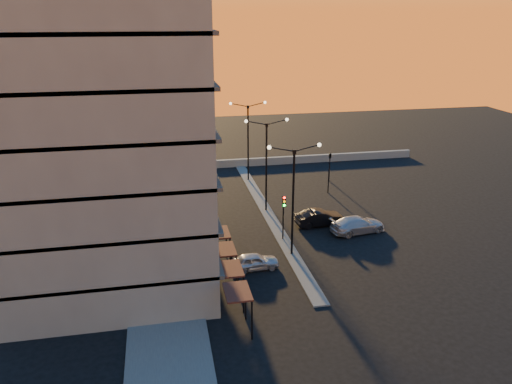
% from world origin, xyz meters
% --- Properties ---
extents(ground, '(120.00, 120.00, 0.00)m').
position_xyz_m(ground, '(0.00, 0.00, 0.00)').
color(ground, black).
rests_on(ground, ground).
extents(sidewalk_west, '(5.00, 40.00, 0.12)m').
position_xyz_m(sidewalk_west, '(-10.50, 4.00, 0.06)').
color(sidewalk_west, '#535351').
rests_on(sidewalk_west, ground).
extents(median, '(1.20, 36.00, 0.12)m').
position_xyz_m(median, '(0.00, 10.00, 0.06)').
color(median, '#535351').
rests_on(median, ground).
extents(parapet, '(44.00, 0.50, 1.00)m').
position_xyz_m(parapet, '(2.00, 26.00, 0.50)').
color(parapet, slate).
rests_on(parapet, ground).
extents(building, '(14.35, 17.08, 25.00)m').
position_xyz_m(building, '(-14.00, 0.03, 11.91)').
color(building, slate).
rests_on(building, ground).
extents(streetlamp_near, '(4.32, 0.32, 9.51)m').
position_xyz_m(streetlamp_near, '(0.00, 0.00, 5.59)').
color(streetlamp_near, black).
rests_on(streetlamp_near, ground).
extents(streetlamp_mid, '(4.32, 0.32, 9.51)m').
position_xyz_m(streetlamp_mid, '(0.00, 10.00, 5.59)').
color(streetlamp_mid, black).
rests_on(streetlamp_mid, ground).
extents(streetlamp_far, '(4.32, 0.32, 9.51)m').
position_xyz_m(streetlamp_far, '(0.00, 20.00, 5.59)').
color(streetlamp_far, black).
rests_on(streetlamp_far, ground).
extents(traffic_light_main, '(0.28, 0.44, 4.25)m').
position_xyz_m(traffic_light_main, '(0.00, 2.87, 2.89)').
color(traffic_light_main, black).
rests_on(traffic_light_main, ground).
extents(signal_east_a, '(0.13, 0.16, 3.60)m').
position_xyz_m(signal_east_a, '(8.00, 14.00, 1.93)').
color(signal_east_a, black).
rests_on(signal_east_a, ground).
extents(signal_east_b, '(0.42, 1.99, 3.60)m').
position_xyz_m(signal_east_b, '(9.50, 18.00, 3.10)').
color(signal_east_b, black).
rests_on(signal_east_b, ground).
extents(car_hatchback, '(3.90, 1.73, 1.31)m').
position_xyz_m(car_hatchback, '(-3.50, -1.76, 0.65)').
color(car_hatchback, '#B7B8BF').
rests_on(car_hatchback, ground).
extents(car_sedan, '(4.74, 1.95, 1.53)m').
position_xyz_m(car_sedan, '(4.21, 5.46, 0.76)').
color(car_sedan, black).
rests_on(car_sedan, ground).
extents(car_wagon, '(5.47, 2.93, 1.51)m').
position_xyz_m(car_wagon, '(7.14, 3.26, 0.75)').
color(car_wagon, '#B2B4BB').
rests_on(car_wagon, ground).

